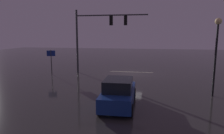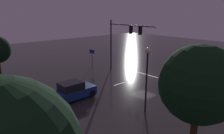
% 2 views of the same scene
% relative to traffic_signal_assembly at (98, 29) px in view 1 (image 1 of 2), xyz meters
% --- Properties ---
extents(ground_plane, '(80.00, 80.00, 0.00)m').
position_rel_traffic_signal_assembly_xyz_m(ground_plane, '(-3.59, -0.32, -4.87)').
color(ground_plane, '#2D2B2B').
extents(traffic_signal_assembly, '(7.90, 0.47, 6.95)m').
position_rel_traffic_signal_assembly_xyz_m(traffic_signal_assembly, '(0.00, 0.00, 0.00)').
color(traffic_signal_assembly, '#383A3D').
rests_on(traffic_signal_assembly, ground_plane).
extents(lane_dash_far, '(0.16, 2.20, 0.01)m').
position_rel_traffic_signal_assembly_xyz_m(lane_dash_far, '(-3.59, 3.68, -4.87)').
color(lane_dash_far, beige).
rests_on(lane_dash_far, ground_plane).
extents(lane_dash_mid, '(0.16, 2.20, 0.01)m').
position_rel_traffic_signal_assembly_xyz_m(lane_dash_mid, '(-3.59, 9.68, -4.87)').
color(lane_dash_mid, beige).
rests_on(lane_dash_mid, ground_plane).
extents(stop_bar, '(5.00, 0.16, 0.01)m').
position_rel_traffic_signal_assembly_xyz_m(stop_bar, '(-3.59, -1.19, -4.87)').
color(stop_bar, beige).
rests_on(stop_bar, ground_plane).
extents(car_approaching, '(1.99, 4.40, 1.70)m').
position_rel_traffic_signal_assembly_xyz_m(car_approaching, '(-3.77, 10.15, -4.07)').
color(car_approaching, navy).
rests_on(car_approaching, ground_plane).
extents(street_lamp_left_kerb, '(0.44, 0.44, 5.37)m').
position_rel_traffic_signal_assembly_xyz_m(street_lamp_left_kerb, '(-9.98, 7.02, -1.14)').
color(street_lamp_left_kerb, black).
rests_on(street_lamp_left_kerb, ground_plane).
extents(route_sign, '(0.89, 0.24, 2.64)m').
position_rel_traffic_signal_assembly_xyz_m(route_sign, '(4.84, 1.71, -2.97)').
color(route_sign, '#383A3D').
rests_on(route_sign, ground_plane).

